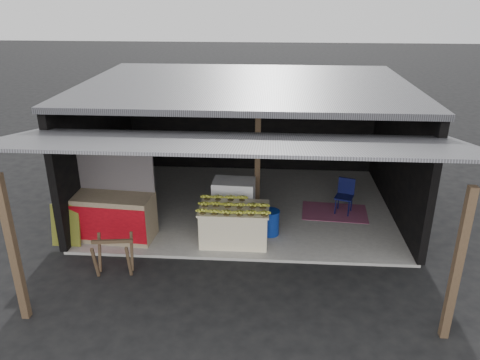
# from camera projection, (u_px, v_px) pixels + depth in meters

# --- Properties ---
(ground) EXTENTS (80.00, 80.00, 0.00)m
(ground) POSITION_uv_depth(u_px,v_px,m) (238.00, 261.00, 9.14)
(ground) COLOR black
(ground) RESTS_ON ground
(concrete_slab) EXTENTS (7.00, 5.00, 0.06)m
(concrete_slab) POSITION_uv_depth(u_px,v_px,m) (245.00, 205.00, 11.44)
(concrete_slab) COLOR gray
(concrete_slab) RESTS_ON ground
(shophouse) EXTENTS (7.40, 7.29, 3.02)m
(shophouse) POSITION_uv_depth(u_px,v_px,m) (247.00, 119.00, 10.94)
(shophouse) COLOR black
(shophouse) RESTS_ON ground
(banana_table) EXTENTS (1.42, 0.88, 0.78)m
(banana_table) POSITION_uv_depth(u_px,v_px,m) (234.00, 225.00, 9.59)
(banana_table) COLOR silver
(banana_table) RESTS_ON concrete_slab
(banana_pile) EXTENTS (1.30, 0.78, 0.15)m
(banana_pile) POSITION_uv_depth(u_px,v_px,m) (234.00, 204.00, 9.41)
(banana_pile) COLOR yellow
(banana_pile) RESTS_ON banana_table
(white_crate) EXTENTS (0.93, 0.66, 1.00)m
(white_crate) POSITION_uv_depth(u_px,v_px,m) (234.00, 202.00, 10.36)
(white_crate) COLOR white
(white_crate) RESTS_ON concrete_slab
(neighbor_stall) EXTENTS (1.75, 0.89, 1.75)m
(neighbor_stall) POSITION_uv_depth(u_px,v_px,m) (113.00, 214.00, 9.73)
(neighbor_stall) COLOR #998466
(neighbor_stall) RESTS_ON concrete_slab
(green_signboard) EXTENTS (0.59, 0.20, 0.87)m
(green_signboard) POSITION_uv_depth(u_px,v_px,m) (66.00, 225.00, 9.46)
(green_signboard) COLOR black
(green_signboard) RESTS_ON concrete_slab
(sawhorse) EXTENTS (0.75, 0.71, 0.72)m
(sawhorse) POSITION_uv_depth(u_px,v_px,m) (113.00, 253.00, 8.56)
(sawhorse) COLOR #4E3A27
(sawhorse) RESTS_ON ground
(water_barrel) EXTENTS (0.36, 0.36, 0.52)m
(water_barrel) POSITION_uv_depth(u_px,v_px,m) (271.00, 223.00, 9.93)
(water_barrel) COLOR navy
(water_barrel) RESTS_ON concrete_slab
(plastic_chair) EXTENTS (0.50, 0.50, 0.82)m
(plastic_chair) POSITION_uv_depth(u_px,v_px,m) (345.00, 193.00, 10.86)
(plastic_chair) COLOR #0A0E3B
(plastic_chair) RESTS_ON concrete_slab
(magenta_rug) EXTENTS (1.57, 1.11, 0.01)m
(magenta_rug) POSITION_uv_depth(u_px,v_px,m) (334.00, 212.00, 10.99)
(magenta_rug) COLOR #791A51
(magenta_rug) RESTS_ON concrete_slab
(picture_frames) EXTENTS (1.62, 0.04, 0.46)m
(picture_frames) POSITION_uv_depth(u_px,v_px,m) (245.00, 106.00, 12.93)
(picture_frames) COLOR black
(picture_frames) RESTS_ON shophouse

